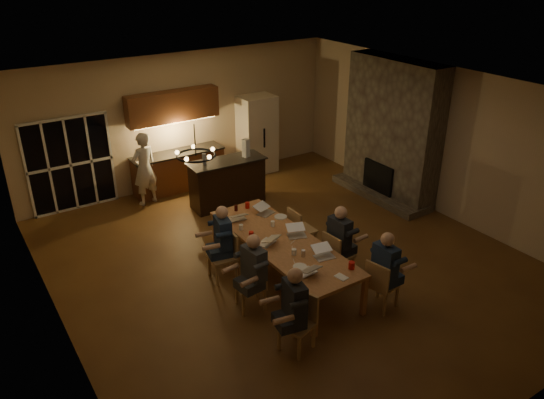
{
  "coord_description": "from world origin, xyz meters",
  "views": [
    {
      "loc": [
        -4.9,
        -6.96,
        5.33
      ],
      "look_at": [
        -0.16,
        0.3,
        1.21
      ],
      "focal_mm": 35.0,
      "sensor_mm": 36.0,
      "label": 1
    }
  ],
  "objects_px": {
    "chair_left_mid": "(250,284)",
    "chair_right_far": "(302,229)",
    "person_right_mid": "(339,242)",
    "redcup_mid": "(251,235)",
    "can_silver": "(303,253)",
    "standing_person": "(144,169)",
    "chair_left_far": "(222,257)",
    "plate_left": "(300,267)",
    "bar_blender": "(246,148)",
    "person_left_mid": "(254,273)",
    "laptop_a": "(306,267)",
    "person_left_near": "(294,310)",
    "laptop_e": "(236,214)",
    "dining_table": "(282,259)",
    "chair_right_mid": "(339,254)",
    "mug_front": "(294,252)",
    "redcup_near": "(352,265)",
    "laptop_d": "(297,231)",
    "plate_far": "(281,217)",
    "can_right": "(292,226)",
    "plate_near": "(320,249)",
    "person_left_far": "(223,242)",
    "can_cola": "(236,208)",
    "chair_left_near": "(297,324)",
    "laptop_f": "(266,208)",
    "person_right_near": "(384,271)",
    "laptop_c": "(266,237)",
    "refrigerator": "(257,134)",
    "laptop_b": "(325,251)",
    "redcup_far": "(247,205)",
    "mug_back": "(241,227)",
    "mug_mid": "(273,224)",
    "chair_right_near": "(383,283)",
    "bar_bottle": "(204,159)",
    "chandelier": "(196,155)",
    "bar_island": "(227,183)"
  },
  "relations": [
    {
      "from": "chair_left_mid",
      "to": "chair_right_far",
      "type": "xyz_separation_m",
      "value": [
        1.79,
        1.03,
        0.0
      ]
    },
    {
      "from": "person_right_mid",
      "to": "redcup_mid",
      "type": "distance_m",
      "value": 1.54
    },
    {
      "from": "can_silver",
      "to": "standing_person",
      "type": "bearing_deg",
      "value": 100.24
    },
    {
      "from": "chair_left_far",
      "to": "plate_left",
      "type": "relative_size",
      "value": 3.92
    },
    {
      "from": "chair_right_far",
      "to": "bar_blender",
      "type": "distance_m",
      "value": 2.67
    },
    {
      "from": "person_left_mid",
      "to": "laptop_a",
      "type": "height_order",
      "value": "person_left_mid"
    },
    {
      "from": "person_left_near",
      "to": "laptop_e",
      "type": "height_order",
      "value": "person_left_near"
    },
    {
      "from": "dining_table",
      "to": "laptop_e",
      "type": "xyz_separation_m",
      "value": [
        -0.26,
        1.14,
        0.49
      ]
    },
    {
      "from": "chair_right_mid",
      "to": "mug_front",
      "type": "height_order",
      "value": "chair_right_mid"
    },
    {
      "from": "mug_front",
      "to": "redcup_near",
      "type": "relative_size",
      "value": 0.83
    },
    {
      "from": "laptop_d",
      "to": "plate_far",
      "type": "height_order",
      "value": "laptop_d"
    },
    {
      "from": "chair_left_mid",
      "to": "chair_right_far",
      "type": "height_order",
      "value": "same"
    },
    {
      "from": "can_right",
      "to": "chair_left_mid",
      "type": "bearing_deg",
      "value": -151.78
    },
    {
      "from": "person_left_near",
      "to": "plate_near",
      "type": "distance_m",
      "value": 1.65
    },
    {
      "from": "person_left_far",
      "to": "can_cola",
      "type": "bearing_deg",
      "value": 150.21
    },
    {
      "from": "chair_left_near",
      "to": "can_right",
      "type": "distance_m",
      "value": 2.3
    },
    {
      "from": "laptop_f",
      "to": "chair_left_near",
      "type": "bearing_deg",
      "value": -134.33
    },
    {
      "from": "chair_left_far",
      "to": "person_right_near",
      "type": "bearing_deg",
      "value": 43.64
    },
    {
      "from": "standing_person",
      "to": "bar_blender",
      "type": "height_order",
      "value": "standing_person"
    },
    {
      "from": "laptop_c",
      "to": "mug_front",
      "type": "distance_m",
      "value": 0.6
    },
    {
      "from": "refrigerator",
      "to": "person_left_near",
      "type": "relative_size",
      "value": 1.45
    },
    {
      "from": "can_silver",
      "to": "laptop_b",
      "type": "bearing_deg",
      "value": -37.78
    },
    {
      "from": "redcup_far",
      "to": "can_cola",
      "type": "relative_size",
      "value": 1.0
    },
    {
      "from": "chair_right_mid",
      "to": "can_cola",
      "type": "relative_size",
      "value": 7.42
    },
    {
      "from": "chair_right_far",
      "to": "plate_far",
      "type": "height_order",
      "value": "chair_right_far"
    },
    {
      "from": "chair_left_far",
      "to": "laptop_e",
      "type": "relative_size",
      "value": 2.78
    },
    {
      "from": "laptop_c",
      "to": "mug_back",
      "type": "relative_size",
      "value": 3.2
    },
    {
      "from": "plate_left",
      "to": "mug_mid",
      "type": "bearing_deg",
      "value": 74.14
    },
    {
      "from": "chair_right_near",
      "to": "can_right",
      "type": "height_order",
      "value": "chair_right_near"
    },
    {
      "from": "standing_person",
      "to": "laptop_f",
      "type": "bearing_deg",
      "value": 96.12
    },
    {
      "from": "chair_right_far",
      "to": "redcup_near",
      "type": "height_order",
      "value": "chair_right_far"
    },
    {
      "from": "mug_back",
      "to": "bar_bottle",
      "type": "height_order",
      "value": "bar_bottle"
    },
    {
      "from": "chair_left_mid",
      "to": "laptop_d",
      "type": "relative_size",
      "value": 2.78
    },
    {
      "from": "can_right",
      "to": "can_silver",
      "type": "bearing_deg",
      "value": -113.22
    },
    {
      "from": "chandelier",
      "to": "can_right",
      "type": "bearing_deg",
      "value": 14.46
    },
    {
      "from": "chair_right_mid",
      "to": "can_silver",
      "type": "xyz_separation_m",
      "value": [
        -0.86,
        -0.11,
        0.37
      ]
    },
    {
      "from": "chair_left_far",
      "to": "plate_near",
      "type": "bearing_deg",
      "value": 52.02
    },
    {
      "from": "person_left_near",
      "to": "chair_left_far",
      "type": "bearing_deg",
      "value": -170.78
    },
    {
      "from": "person_right_near",
      "to": "standing_person",
      "type": "relative_size",
      "value": 0.81
    },
    {
      "from": "person_right_mid",
      "to": "mug_front",
      "type": "distance_m",
      "value": 0.96
    },
    {
      "from": "chair_right_near",
      "to": "can_silver",
      "type": "distance_m",
      "value": 1.36
    },
    {
      "from": "bar_blender",
      "to": "chair_right_far",
      "type": "bearing_deg",
      "value": -111.53
    },
    {
      "from": "dining_table",
      "to": "chair_left_near",
      "type": "distance_m",
      "value": 1.88
    },
    {
      "from": "dining_table",
      "to": "person_left_far",
      "type": "height_order",
      "value": "person_left_far"
    },
    {
      "from": "mug_back",
      "to": "bar_blender",
      "type": "distance_m",
      "value": 2.86
    },
    {
      "from": "chair_right_mid",
      "to": "person_right_near",
      "type": "height_order",
      "value": "person_right_near"
    },
    {
      "from": "can_cola",
      "to": "bar_island",
      "type": "bearing_deg",
      "value": 66.63
    },
    {
      "from": "laptop_d",
      "to": "bar_blender",
      "type": "relative_size",
      "value": 0.78
    },
    {
      "from": "chair_left_near",
      "to": "can_cola",
      "type": "height_order",
      "value": "chair_left_near"
    },
    {
      "from": "dining_table",
      "to": "person_right_mid",
      "type": "distance_m",
      "value": 1.04
    }
  ]
}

